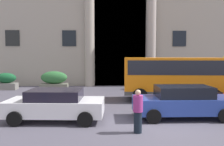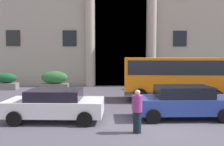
{
  "view_description": "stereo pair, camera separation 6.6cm",
  "coord_description": "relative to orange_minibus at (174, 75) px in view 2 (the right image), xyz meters",
  "views": [
    {
      "loc": [
        -2.14,
        -9.77,
        2.89
      ],
      "look_at": [
        -1.55,
        4.2,
        1.84
      ],
      "focal_mm": 39.71,
      "sensor_mm": 36.0,
      "label": 1
    },
    {
      "loc": [
        -2.07,
        -9.77,
        2.89
      ],
      "look_at": [
        -1.55,
        4.2,
        1.84
      ],
      "focal_mm": 39.71,
      "sensor_mm": 36.0,
      "label": 2
    }
  ],
  "objects": [
    {
      "name": "hedge_planter_far_east",
      "position": [
        -12.35,
        5.27,
        -0.94
      ],
      "size": [
        1.75,
        0.94,
        1.38
      ],
      "color": "slate",
      "rests_on": "ground_plane"
    },
    {
      "name": "orange_minibus",
      "position": [
        0.0,
        0.0,
        0.0
      ],
      "size": [
        6.3,
        3.06,
        2.68
      ],
      "rotation": [
        0.0,
        0.0,
        -0.1
      ],
      "color": "orange",
      "rests_on": "ground_plane"
    },
    {
      "name": "motorcycle_near_kerb",
      "position": [
        2.01,
        -2.06,
        -1.15
      ],
      "size": [
        2.02,
        0.55,
        0.89
      ],
      "rotation": [
        0.0,
        0.0,
        0.1
      ],
      "color": "black",
      "rests_on": "ground_plane"
    },
    {
      "name": "pedestrian_woman_dark_dress",
      "position": [
        -3.17,
        -6.37,
        -0.8
      ],
      "size": [
        0.36,
        0.36,
        1.61
      ],
      "rotation": [
        0.0,
        0.0,
        3.18
      ],
      "color": "black",
      "rests_on": "ground_plane"
    },
    {
      "name": "motorcycle_far_end",
      "position": [
        -6.47,
        -2.42,
        -1.15
      ],
      "size": [
        2.03,
        0.55,
        0.89
      ],
      "rotation": [
        0.0,
        0.0,
        0.03
      ],
      "color": "black",
      "rests_on": "ground_plane"
    },
    {
      "name": "hedge_planter_entrance_left",
      "position": [
        -1.24,
        4.96,
        -0.94
      ],
      "size": [
        1.55,
        0.98,
        1.38
      ],
      "color": "slate",
      "rests_on": "ground_plane"
    },
    {
      "name": "white_taxi_kerbside",
      "position": [
        -0.81,
        -4.35,
        -0.85
      ],
      "size": [
        4.48,
        1.96,
        1.47
      ],
      "rotation": [
        0.0,
        0.0,
        -0.01
      ],
      "color": "#284199",
      "rests_on": "ground_plane"
    },
    {
      "name": "hedge_planter_west",
      "position": [
        -8.31,
        4.65,
        -0.86
      ],
      "size": [
        2.19,
        0.93,
        1.55
      ],
      "color": "#666758",
      "rests_on": "ground_plane"
    },
    {
      "name": "ground_plane",
      "position": [
        -2.36,
        -5.5,
        -1.67
      ],
      "size": [
        80.0,
        64.0,
        0.12
      ],
      "primitive_type": "cube",
      "color": "#4B4854"
    },
    {
      "name": "parked_estate_mid",
      "position": [
        -6.52,
        -4.53,
        -0.89
      ],
      "size": [
        4.29,
        2.28,
        1.37
      ],
      "rotation": [
        0.0,
        0.0,
        -0.07
      ],
      "color": "white",
      "rests_on": "ground_plane"
    }
  ]
}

